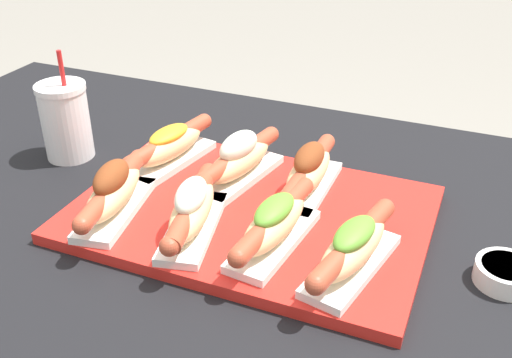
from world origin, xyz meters
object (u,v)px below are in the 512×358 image
(hot_dog_3, at_px, (353,248))
(drink_cup, at_px, (66,121))
(serving_tray, at_px, (251,214))
(sauce_bowl, at_px, (506,273))
(hot_dog_0, at_px, (113,192))
(hot_dog_5, at_px, (239,159))
(hot_dog_6, at_px, (309,171))
(hot_dog_2, at_px, (274,224))
(hot_dog_4, at_px, (170,146))
(hot_dog_1, at_px, (192,210))

(hot_dog_3, relative_size, drink_cup, 1.09)
(serving_tray, height_order, sauce_bowl, sauce_bowl)
(serving_tray, relative_size, sauce_bowl, 6.53)
(hot_dog_0, distance_m, hot_dog_3, 0.35)
(hot_dog_0, relative_size, hot_dog_5, 1.00)
(serving_tray, bearing_deg, hot_dog_6, 52.72)
(hot_dog_5, bearing_deg, hot_dog_0, -128.58)
(sauce_bowl, bearing_deg, serving_tray, 178.57)
(hot_dog_5, bearing_deg, hot_dog_2, -51.16)
(sauce_bowl, bearing_deg, hot_dog_4, 170.77)
(hot_dog_1, distance_m, hot_dog_6, 0.20)
(hot_dog_0, bearing_deg, hot_dog_2, 3.81)
(hot_dog_3, height_order, sauce_bowl, hot_dog_3)
(serving_tray, height_order, hot_dog_3, hot_dog_3)
(hot_dog_2, bearing_deg, serving_tray, 132.46)
(serving_tray, distance_m, hot_dog_6, 0.11)
(hot_dog_5, distance_m, hot_dog_6, 0.11)
(hot_dog_4, bearing_deg, hot_dog_5, -2.07)
(hot_dog_0, xyz_separation_m, hot_dog_3, (0.35, 0.00, -0.00))
(hot_dog_0, height_order, hot_dog_2, hot_dog_0)
(hot_dog_4, relative_size, hot_dog_6, 0.99)
(hot_dog_2, bearing_deg, hot_dog_3, -6.21)
(serving_tray, distance_m, sauce_bowl, 0.36)
(hot_dog_4, height_order, hot_dog_6, hot_dog_6)
(hot_dog_3, bearing_deg, sauce_bowl, 21.48)
(drink_cup, bearing_deg, hot_dog_3, -14.72)
(serving_tray, bearing_deg, sauce_bowl, -1.43)
(hot_dog_0, xyz_separation_m, hot_dog_6, (0.24, 0.17, -0.00))
(sauce_bowl, bearing_deg, hot_dog_3, -158.52)
(hot_dog_2, bearing_deg, hot_dog_6, 90.61)
(hot_dog_3, height_order, hot_dog_5, hot_dog_5)
(hot_dog_0, height_order, sauce_bowl, hot_dog_0)
(hot_dog_0, xyz_separation_m, hot_dog_1, (0.13, 0.00, -0.00))
(serving_tray, xyz_separation_m, hot_dog_6, (0.06, 0.08, 0.04))
(sauce_bowl, bearing_deg, hot_dog_1, -169.79)
(hot_dog_2, relative_size, hot_dog_5, 1.01)
(hot_dog_3, xyz_separation_m, hot_dog_5, (-0.22, 0.15, 0.00))
(hot_dog_0, xyz_separation_m, hot_dog_4, (-0.00, 0.16, -0.00))
(hot_dog_0, relative_size, hot_dog_6, 0.99)
(hot_dog_6, height_order, drink_cup, drink_cup)
(hot_dog_2, height_order, sauce_bowl, hot_dog_2)
(hot_dog_5, bearing_deg, hot_dog_4, 177.93)
(hot_dog_2, distance_m, hot_dog_4, 0.28)
(hot_dog_3, relative_size, sauce_bowl, 2.71)
(hot_dog_1, height_order, sauce_bowl, hot_dog_1)
(hot_dog_0, xyz_separation_m, hot_dog_5, (0.13, 0.16, 0.00))
(hot_dog_3, bearing_deg, drink_cup, 165.28)
(hot_dog_1, bearing_deg, serving_tray, 57.66)
(hot_dog_0, bearing_deg, sauce_bowl, 8.11)
(serving_tray, relative_size, hot_dog_4, 2.40)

